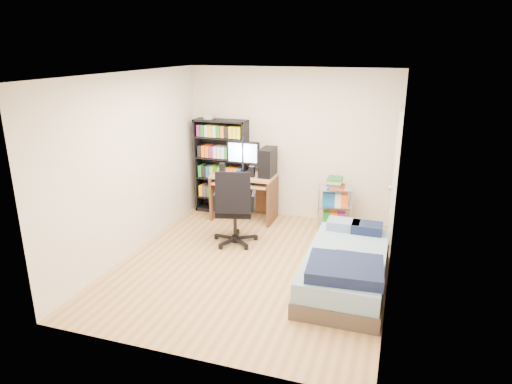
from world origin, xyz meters
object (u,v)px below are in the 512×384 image
(office_chair, at_px, (235,220))
(computer_desk, at_px, (251,178))
(bed, at_px, (346,268))
(media_shelf, at_px, (222,165))

(office_chair, bearing_deg, computer_desk, 81.22)
(office_chair, bearing_deg, bed, -38.06)
(computer_desk, relative_size, bed, 0.68)
(media_shelf, distance_m, office_chair, 1.50)
(media_shelf, xyz_separation_m, office_chair, (0.70, -1.24, -0.47))
(office_chair, bearing_deg, media_shelf, 104.92)
(media_shelf, relative_size, computer_desk, 1.30)
(media_shelf, xyz_separation_m, computer_desk, (0.59, -0.17, -0.13))
(bed, bearing_deg, media_shelf, 140.61)
(computer_desk, bearing_deg, bed, -44.80)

